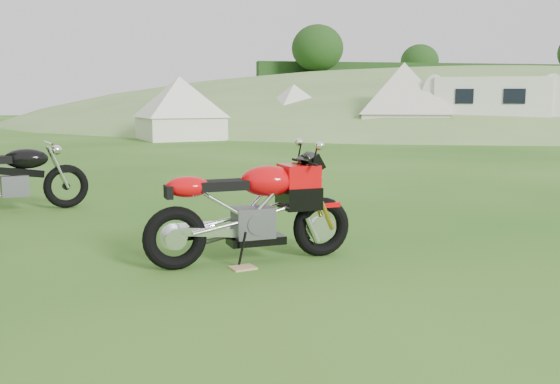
{
  "coord_description": "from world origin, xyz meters",
  "views": [
    {
      "loc": [
        -1.05,
        -5.8,
        1.57
      ],
      "look_at": [
        0.13,
        0.4,
        0.63
      ],
      "focal_mm": 40.0,
      "sensor_mm": 36.0,
      "label": 1
    }
  ],
  "objects": [
    {
      "name": "plywood_board",
      "position": [
        -0.33,
        -0.18,
        0.01
      ],
      "size": [
        0.27,
        0.24,
        0.02
      ],
      "primitive_type": "cube",
      "rotation": [
        0.0,
        0.0,
        0.31
      ],
      "color": "tan",
      "rests_on": "ground"
    },
    {
      "name": "sport_motorcycle",
      "position": [
        -0.22,
        0.04,
        0.59
      ],
      "size": [
        2.03,
        0.82,
        1.19
      ],
      "primitive_type": null,
      "rotation": [
        0.0,
        0.0,
        0.17
      ],
      "color": "red",
      "rests_on": "ground"
    },
    {
      "name": "hedgerow",
      "position": [
        24.0,
        40.0,
        0.0
      ],
      "size": [
        36.0,
        1.2,
        8.6
      ],
      "primitive_type": null,
      "color": "black",
      "rests_on": "ground"
    },
    {
      "name": "vintage_moto_c",
      "position": [
        -3.09,
        3.33,
        0.52
      ],
      "size": [
        2.02,
        1.05,
        1.04
      ],
      "primitive_type": null,
      "rotation": [
        0.0,
        0.0,
        0.32
      ],
      "color": "black",
      "rests_on": "ground"
    },
    {
      "name": "tent_left",
      "position": [
        -0.3,
        19.04,
        1.26
      ],
      "size": [
        3.53,
        3.53,
        2.52
      ],
      "primitive_type": null,
      "rotation": [
        0.0,
        0.0,
        0.25
      ],
      "color": "silver",
      "rests_on": "ground"
    },
    {
      "name": "caravan",
      "position": [
        11.67,
        16.96,
        1.23
      ],
      "size": [
        5.76,
        4.29,
        2.46
      ],
      "primitive_type": null,
      "rotation": [
        0.0,
        0.0,
        -0.42
      ],
      "color": "silver",
      "rests_on": "ground"
    },
    {
      "name": "hillside",
      "position": [
        24.0,
        40.0,
        0.0
      ],
      "size": [
        80.0,
        64.0,
        8.0
      ],
      "primitive_type": "ellipsoid",
      "color": "#5C8644",
      "rests_on": "ground"
    },
    {
      "name": "tent_mid",
      "position": [
        4.88,
        22.0,
        1.19
      ],
      "size": [
        3.32,
        3.32,
        2.38
      ],
      "primitive_type": null,
      "rotation": [
        0.0,
        0.0,
        0.24
      ],
      "color": "beige",
      "rests_on": "ground"
    },
    {
      "name": "tent_right",
      "position": [
        8.61,
        18.24,
        1.43
      ],
      "size": [
        4.18,
        4.18,
        2.86
      ],
      "primitive_type": null,
      "rotation": [
        0.0,
        0.0,
        -0.32
      ],
      "color": "beige",
      "rests_on": "ground"
    },
    {
      "name": "ground",
      "position": [
        0.0,
        0.0,
        0.0
      ],
      "size": [
        120.0,
        120.0,
        0.0
      ],
      "primitive_type": "plane",
      "color": "#1C4F11",
      "rests_on": "ground"
    }
  ]
}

